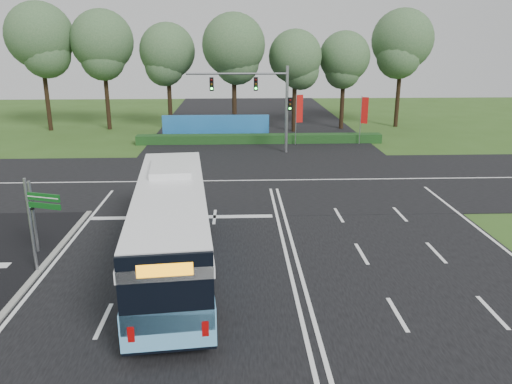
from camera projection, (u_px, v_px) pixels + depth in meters
ground at (286, 256)px, 21.63m from camera, size 120.00×120.00×0.00m
road_main at (286, 256)px, 21.62m from camera, size 20.00×120.00×0.04m
road_cross at (268, 180)px, 33.08m from camera, size 120.00×14.00×0.05m
kerb_strip at (21, 293)px, 18.35m from camera, size 0.25×18.00×0.12m
city_bus at (172, 226)px, 19.90m from camera, size 4.01×13.22×3.73m
pedestrian_signal at (33, 214)px, 21.44m from camera, size 0.28×0.41×3.27m
street_sign at (37, 215)px, 19.30m from camera, size 1.47×0.55×3.94m
banner_flag_mid at (299, 112)px, 43.48m from camera, size 0.64×0.24×4.50m
banner_flag_right at (364, 113)px, 43.63m from camera, size 0.59×0.30×4.28m
traffic_light_gantry at (265, 96)px, 39.84m from camera, size 8.41×0.28×7.00m
hedge at (260, 139)px, 44.91m from camera, size 22.00×1.20×0.80m
blue_hoarding at (216, 127)px, 46.94m from camera, size 10.00×0.30×2.20m
eucalyptus_row at (213, 45)px, 49.19m from camera, size 42.64×9.92×12.59m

